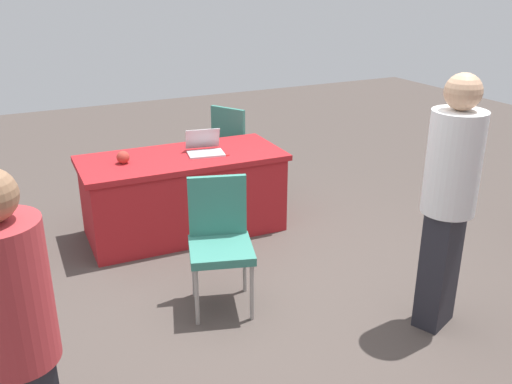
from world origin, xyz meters
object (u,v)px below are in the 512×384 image
object	(u,v)px
person_presenter	(449,193)
person_attendee_standing	(15,336)
laptop_silver	(205,149)
scissors_red	(223,153)
chair_aisle	(220,236)
yarn_ball	(123,157)
chair_near_front	(235,143)
table_foreground	(184,194)

from	to	relation	value
person_presenter	person_attendee_standing	bearing A→B (deg)	-16.10
laptop_silver	scissors_red	world-z (taller)	laptop_silver
chair_aisle	person_presenter	xyz separation A→B (m)	(-1.22, 0.89, 0.43)
yarn_ball	scissors_red	world-z (taller)	yarn_ball
chair_near_front	person_attendee_standing	world-z (taller)	person_attendee_standing
chair_near_front	person_attendee_standing	size ratio (longest dim) A/B	0.60
table_foreground	scissors_red	xyz separation A→B (m)	(-0.36, 0.10, 0.37)
chair_aisle	scissors_red	distance (m)	1.30
person_presenter	laptop_silver	world-z (taller)	person_presenter
laptop_silver	chair_near_front	bearing A→B (deg)	-120.09
chair_aisle	scissors_red	world-z (taller)	chair_aisle
table_foreground	person_attendee_standing	distance (m)	2.95
chair_near_front	person_presenter	size ratio (longest dim) A/B	0.56
chair_near_front	laptop_silver	xyz separation A→B (m)	(0.64, 0.74, 0.22)
person_presenter	scissors_red	bearing A→B (deg)	-93.67
chair_near_front	scissors_red	xyz separation A→B (m)	(0.50, 0.82, 0.19)
person_attendee_standing	chair_aisle	bearing A→B (deg)	-69.09
person_presenter	chair_aisle	bearing A→B (deg)	-58.40
table_foreground	person_presenter	xyz separation A→B (m)	(-1.05, 2.17, 0.59)
chair_aisle	scissors_red	size ratio (longest dim) A/B	5.24
laptop_silver	yarn_ball	distance (m)	0.74
chair_near_front	person_attendee_standing	xyz separation A→B (m)	(2.41, 3.17, 0.34)
person_presenter	laptop_silver	xyz separation A→B (m)	(0.83, -2.15, -0.18)
person_presenter	yarn_ball	bearing A→B (deg)	-76.45
chair_aisle	laptop_silver	world-z (taller)	laptop_silver
laptop_silver	scissors_red	bearing A→B (deg)	160.33
table_foreground	scissors_red	world-z (taller)	scissors_red
laptop_silver	yarn_ball	size ratio (longest dim) A/B	3.28
person_attendee_standing	yarn_ball	bearing A→B (deg)	-42.15
table_foreground	chair_aisle	world-z (taller)	chair_aisle
person_presenter	scissors_red	distance (m)	2.19
chair_near_front	scissors_red	distance (m)	0.98
table_foreground	person_presenter	distance (m)	2.48
yarn_ball	chair_near_front	bearing A→B (deg)	-152.80
table_foreground	chair_near_front	world-z (taller)	chair_near_front
table_foreground	chair_aisle	size ratio (longest dim) A/B	1.96
person_presenter	laptop_silver	distance (m)	2.31
person_attendee_standing	chair_near_front	bearing A→B (deg)	-56.60
chair_aisle	laptop_silver	distance (m)	1.34
chair_near_front	scissors_red	bearing A→B (deg)	-60.64
chair_aisle	yarn_ball	world-z (taller)	chair_aisle
person_attendee_standing	laptop_silver	distance (m)	3.01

